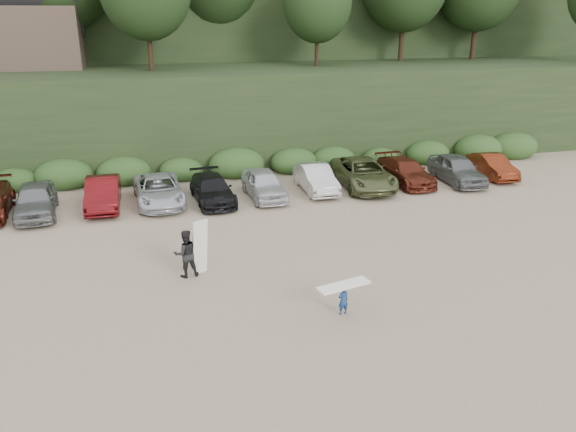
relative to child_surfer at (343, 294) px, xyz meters
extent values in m
plane|color=tan|center=(-1.74, 3.40, -0.76)|extent=(120.00, 120.00, 0.00)
cube|color=black|center=(-1.74, 25.40, 2.24)|extent=(80.00, 14.00, 6.00)
cube|color=black|center=(-1.74, 43.40, 7.24)|extent=(90.00, 30.00, 16.00)
cube|color=#2B491E|center=(-2.29, 17.90, -0.16)|extent=(46.20, 2.00, 1.20)
cube|color=brown|center=(-13.74, 27.40, 7.24)|extent=(8.00, 6.00, 4.00)
imported|color=slate|center=(-11.61, 13.06, 0.05)|extent=(2.32, 4.93, 1.63)
imported|color=#5B0D11|center=(-8.41, 13.49, 0.02)|extent=(1.68, 4.74, 1.56)
imported|color=silver|center=(-5.59, 13.49, -0.03)|extent=(2.78, 5.41, 1.46)
imported|color=black|center=(-2.81, 13.05, -0.07)|extent=(2.30, 4.90, 1.38)
imported|color=silver|center=(0.03, 13.11, 0.01)|extent=(2.08, 4.62, 1.54)
imported|color=silver|center=(3.13, 13.56, -0.01)|extent=(1.58, 4.54, 1.49)
imported|color=#555D35|center=(6.03, 13.63, 0.05)|extent=(2.95, 5.96, 1.62)
imported|color=#5D2115|center=(8.74, 13.74, -0.04)|extent=(2.34, 5.07, 1.44)
imported|color=slate|center=(11.80, 13.17, 0.06)|extent=(2.06, 4.86, 1.64)
imported|color=#62210E|center=(14.53, 13.69, -0.07)|extent=(1.72, 4.29, 1.39)
imported|color=navy|center=(0.00, 0.00, -0.25)|extent=(0.40, 0.28, 1.02)
cube|color=white|center=(0.00, 0.00, 0.32)|extent=(1.93, 0.97, 0.07)
imported|color=black|center=(-4.87, 4.22, 0.19)|extent=(1.02, 0.84, 1.90)
cube|color=silver|center=(-4.32, 4.30, 0.36)|extent=(0.70, 0.58, 2.24)
camera|label=1|loc=(-5.87, -15.74, 8.84)|focal=35.00mm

